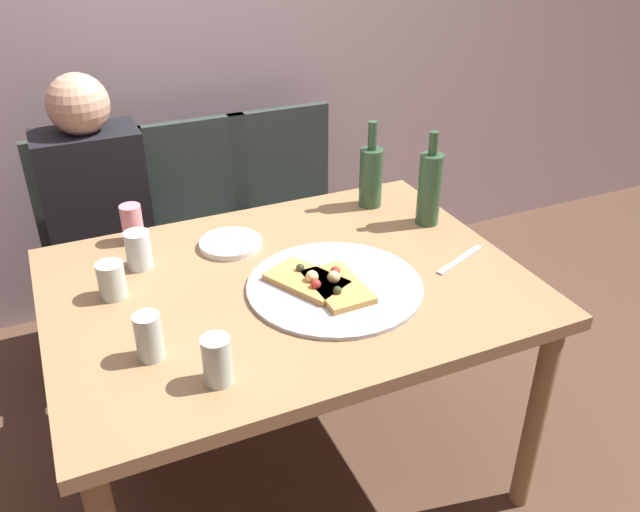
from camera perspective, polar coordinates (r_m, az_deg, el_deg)
ground_plane at (r=2.34m, az=-2.39°, el=-17.56°), size 8.00×8.00×0.00m
back_wall at (r=2.86m, az=-13.40°, el=20.68°), size 6.00×0.10×2.60m
dining_table at (r=1.91m, az=-2.79°, el=-4.17°), size 1.33×0.98×0.73m
pizza_tray at (r=1.83m, az=1.28°, el=-2.62°), size 0.49×0.49×0.01m
pizza_slice_last at (r=1.80m, az=1.47°, el=-2.57°), size 0.14×0.22×0.05m
pizza_slice_extra at (r=1.82m, az=-1.12°, el=-2.09°), size 0.22×0.25×0.05m
wine_bottle at (r=2.16m, az=9.49°, el=5.88°), size 0.08×0.08×0.31m
beer_bottle at (r=2.26m, az=4.45°, el=7.02°), size 0.08×0.08×0.30m
tumbler_near at (r=1.86m, az=-17.64°, el=-2.00°), size 0.07×0.07×0.10m
tumbler_far at (r=1.60m, az=-14.64°, el=-6.78°), size 0.07×0.07×0.12m
wine_glass at (r=1.50m, az=-8.93°, el=-8.94°), size 0.07×0.07×0.12m
short_glass at (r=1.97m, az=-15.49°, el=0.51°), size 0.07×0.07×0.11m
soda_can at (r=2.12m, az=-15.99°, el=2.73°), size 0.07×0.07×0.12m
plate_stack at (r=2.05m, az=-7.77°, el=1.08°), size 0.19×0.19×0.02m
table_knife at (r=2.00m, az=12.08°, el=-0.31°), size 0.21×0.10×0.01m
chair_left at (r=2.66m, az=-18.37°, el=1.30°), size 0.44×0.44×0.90m
chair_middle at (r=2.72m, az=-9.80°, el=3.05°), size 0.44×0.44×0.90m
chair_right at (r=2.82m, az=-2.53°, el=4.48°), size 0.44×0.44×0.90m
guest_in_sweater at (r=2.47m, az=-18.35°, el=2.37°), size 0.36×0.56×1.17m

